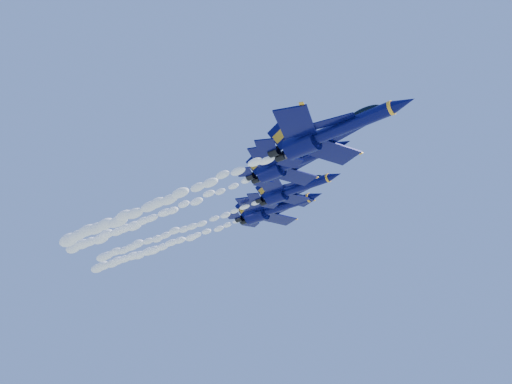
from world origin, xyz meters
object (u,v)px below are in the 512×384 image
Objects in this scene: jet_lead at (328,133)px; jet_second at (290,163)px; jet_third at (292,190)px; jet_fourth at (273,209)px.

jet_second is (-10.48, 6.79, 2.39)m from jet_lead.
jet_third is 0.87× the size of jet_fourth.
jet_fourth reaches higher than jet_third.
jet_third is at bearing 134.30° from jet_lead.
jet_fourth is at bearing 132.98° from jet_second.
jet_fourth is (-27.04, 24.57, 5.98)m from jet_lead.
jet_second is 24.56m from jet_fourth.
jet_second is at bearing 147.05° from jet_lead.
jet_third is at bearing -33.19° from jet_fourth.
jet_third is 10.17m from jet_fourth.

